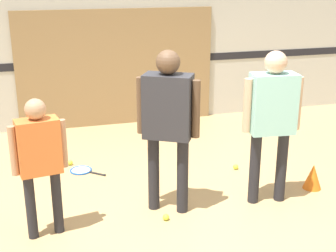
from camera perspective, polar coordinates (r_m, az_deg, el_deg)
ground_plane at (r=4.95m, az=1.71°, el=-10.66°), size 16.00×16.00×0.00m
wall_back at (r=7.53m, az=-5.91°, el=12.15°), size 16.00×0.07×3.20m
wall_panel at (r=7.56m, az=-6.18°, el=7.03°), size 3.14×0.05×1.85m
person_instructor at (r=4.63m, az=0.00°, el=1.36°), size 0.57×0.46×1.69m
person_student_left at (r=4.39m, az=-15.41°, el=-3.26°), size 0.51×0.27×1.35m
person_student_right at (r=4.95m, az=12.59°, el=1.72°), size 0.62×0.31×1.65m
racket_spare_on_floor at (r=6.02m, az=-10.40°, el=-5.35°), size 0.48×0.45×0.03m
tennis_ball_near_instructor at (r=4.82m, az=-0.25°, el=-11.06°), size 0.07×0.07×0.07m
tennis_ball_by_spare_racket at (r=6.22m, az=-11.83°, el=-4.40°), size 0.07×0.07×0.07m
tennis_ball_stray_left at (r=6.03m, az=8.26°, el=-4.95°), size 0.07×0.07×0.07m
training_cone at (r=5.68m, az=17.24°, el=-5.89°), size 0.21×0.21×0.30m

